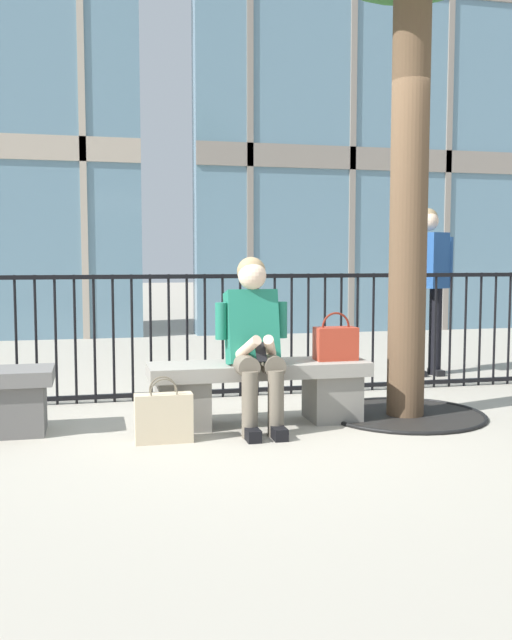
{
  "coord_description": "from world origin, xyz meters",
  "views": [
    {
      "loc": [
        -1.17,
        -4.89,
        1.2
      ],
      "look_at": [
        0.0,
        0.1,
        0.75
      ],
      "focal_mm": 39.37,
      "sensor_mm": 36.0,
      "label": 1
    }
  ],
  "objects_px": {
    "handbag_on_bench": "(336,343)",
    "shopping_bag": "(164,417)",
    "stone_bench": "(259,387)",
    "seated_person_with_phone": "(254,337)",
    "bystander_at_railing": "(427,278)"
  },
  "relations": [
    {
      "from": "stone_bench",
      "to": "shopping_bag",
      "type": "distance_m",
      "value": 0.82
    },
    {
      "from": "seated_person_with_phone",
      "to": "shopping_bag",
      "type": "height_order",
      "value": "seated_person_with_phone"
    },
    {
      "from": "stone_bench",
      "to": "handbag_on_bench",
      "type": "bearing_deg",
      "value": -0.99
    },
    {
      "from": "seated_person_with_phone",
      "to": "bystander_at_railing",
      "type": "distance_m",
      "value": 2.91
    },
    {
      "from": "seated_person_with_phone",
      "to": "handbag_on_bench",
      "type": "bearing_deg",
      "value": 10.42
    },
    {
      "from": "handbag_on_bench",
      "to": "shopping_bag",
      "type": "bearing_deg",
      "value": -164.8
    },
    {
      "from": "stone_bench",
      "to": "seated_person_with_phone",
      "type": "bearing_deg",
      "value": -116.95
    },
    {
      "from": "shopping_bag",
      "to": "bystander_at_railing",
      "type": "distance_m",
      "value": 3.66
    },
    {
      "from": "handbag_on_bench",
      "to": "shopping_bag",
      "type": "distance_m",
      "value": 1.42
    },
    {
      "from": "stone_bench",
      "to": "seated_person_with_phone",
      "type": "distance_m",
      "value": 0.41
    },
    {
      "from": "handbag_on_bench",
      "to": "shopping_bag",
      "type": "height_order",
      "value": "handbag_on_bench"
    },
    {
      "from": "stone_bench",
      "to": "handbag_on_bench",
      "type": "distance_m",
      "value": 0.66
    },
    {
      "from": "bystander_at_railing",
      "to": "handbag_on_bench",
      "type": "bearing_deg",
      "value": -133.14
    },
    {
      "from": "seated_person_with_phone",
      "to": "bystander_at_railing",
      "type": "relative_size",
      "value": 0.71
    },
    {
      "from": "stone_bench",
      "to": "bystander_at_railing",
      "type": "bearing_deg",
      "value": 37.9
    }
  ]
}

